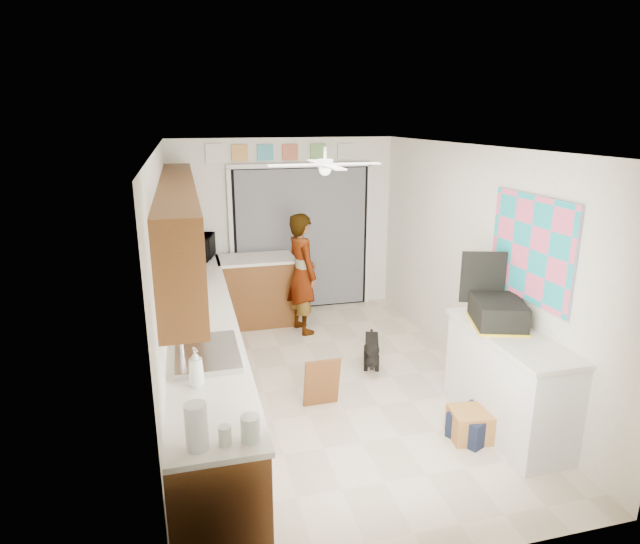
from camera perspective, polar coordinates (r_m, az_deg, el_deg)
floor at (r=5.89m, az=0.98°, el=-11.87°), size 5.00×5.00×0.00m
ceiling at (r=5.21m, az=1.12°, el=13.19°), size 5.00×5.00×0.00m
wall_back at (r=7.79m, az=-3.84°, el=4.89°), size 3.20×0.00×3.20m
wall_front at (r=3.25m, az=13.08°, el=-12.23°), size 3.20×0.00×3.20m
wall_left at (r=5.24m, az=-16.07°, el=-1.34°), size 0.00×5.00×5.00m
wall_right at (r=6.03m, az=15.88°, el=0.94°), size 0.00×5.00×5.00m
left_base_cabinets at (r=5.53m, az=-12.28°, el=-9.06°), size 0.60×4.80×0.90m
left_countertop at (r=5.35m, az=-12.47°, el=-4.49°), size 0.62×4.80×0.04m
upper_cabinets at (r=5.30m, az=-14.76°, el=5.09°), size 0.32×4.00×0.80m
sink_basin at (r=4.41m, az=-11.96°, el=-8.55°), size 0.50×0.76×0.06m
faucet at (r=4.37m, az=-14.54°, el=-7.59°), size 0.03×0.03×0.22m
peninsula_base at (r=7.44m, az=-6.80°, el=-2.11°), size 1.00×0.60×0.90m
peninsula_top at (r=7.31m, az=-6.93°, el=1.39°), size 1.04×0.64×0.04m
back_opening_recess at (r=7.85m, az=-1.98°, el=3.51°), size 2.00×0.06×2.10m
curtain_panel at (r=7.81m, az=-1.92°, el=3.45°), size 1.90×0.03×2.05m
door_trim_left at (r=7.67m, az=-9.40°, el=3.01°), size 0.06×0.04×2.10m
door_trim_right at (r=8.10m, az=5.15°, el=3.85°), size 0.06×0.04×2.10m
door_trim_head at (r=7.66m, az=-2.01°, el=11.30°), size 2.10×0.04×0.06m
header_frame_0 at (r=7.54m, az=-8.55°, el=12.43°), size 0.22×0.02×0.22m
header_frame_1 at (r=7.58m, az=-5.86°, el=12.54°), size 0.22×0.02×0.22m
header_frame_2 at (r=7.64m, az=-3.20°, el=12.63°), size 0.22×0.02×0.22m
header_frame_3 at (r=7.73m, az=-0.22°, el=12.69°), size 0.22×0.02×0.22m
header_frame_4 at (r=7.84m, az=2.69°, el=12.73°), size 0.22×0.02×0.22m
route66_sign at (r=7.51m, az=-11.26°, el=12.29°), size 0.22×0.02×0.26m
right_counter_base at (r=5.24m, az=19.38°, el=-11.14°), size 0.50×1.40×0.90m
right_counter_top at (r=5.04m, az=19.78°, el=-6.39°), size 0.54×1.44×0.04m
abstract_painting at (r=5.11m, az=21.56°, el=2.36°), size 0.03×1.15×0.95m
ceiling_fan at (r=5.41m, az=0.54°, el=11.39°), size 1.14×1.14×0.24m
microwave at (r=7.36m, az=-12.91°, el=2.60°), size 0.50×0.63×0.31m
soap_bottle at (r=3.91m, az=-13.10°, el=-9.84°), size 0.14×0.14×0.29m
jar_a at (r=3.29m, az=-7.45°, el=-16.22°), size 0.15×0.15×0.16m
jar_b at (r=3.29m, az=-10.09°, el=-16.79°), size 0.10×0.10×0.12m
paper_towel_roll at (r=3.24m, az=-13.05°, el=-15.76°), size 0.13×0.13×0.28m
suitcase at (r=5.15m, az=18.41°, el=-4.11°), size 0.57×0.66×0.24m
suitcase_rim at (r=5.19m, az=18.30°, el=-5.25°), size 0.60×0.69×0.02m
suitcase_lid at (r=5.30m, az=16.99°, el=-0.54°), size 0.41×0.16×0.50m
cardboard_box at (r=5.15m, az=16.14°, el=-15.31°), size 0.47×0.37×0.27m
navy_crate at (r=5.17m, az=16.10°, el=-15.38°), size 0.49×0.46×0.24m
cabinet_door_panel at (r=5.36m, az=0.20°, el=-11.71°), size 0.36×0.15×0.53m
man at (r=7.00m, az=-1.90°, el=-0.17°), size 0.50×0.65×1.60m
dog at (r=6.23m, az=5.52°, el=-8.28°), size 0.37×0.55×0.40m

